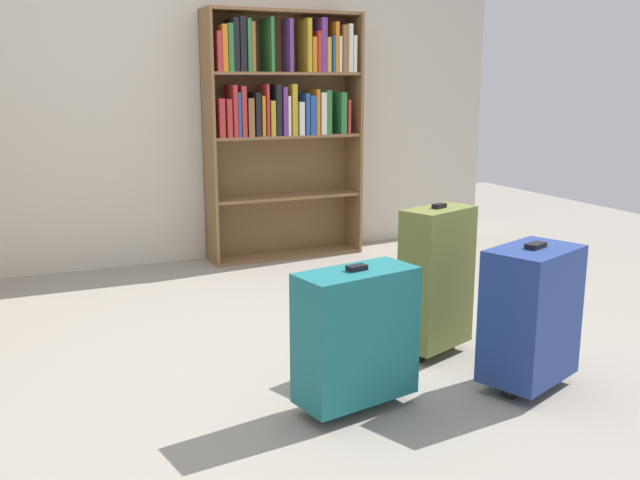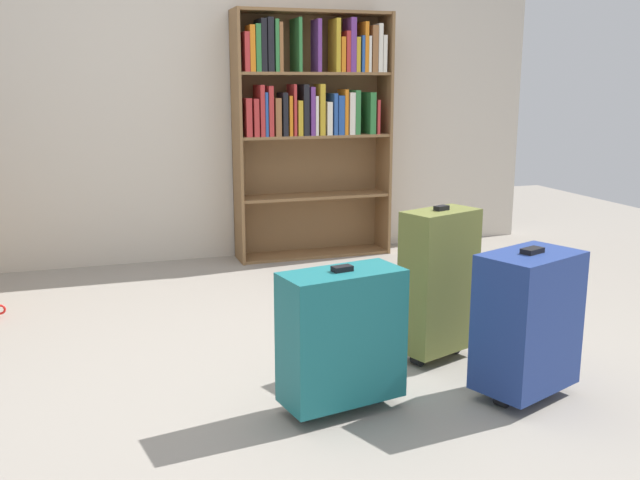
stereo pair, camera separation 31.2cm
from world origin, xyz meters
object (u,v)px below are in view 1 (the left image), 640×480
(bookshelf, at_px, (282,112))
(suitcase_olive, at_px, (436,278))
(suitcase_navy_blue, at_px, (531,314))
(suitcase_teal, at_px, (356,335))

(bookshelf, xyz_separation_m, suitcase_olive, (-0.06, -2.07, -0.66))
(suitcase_navy_blue, bearing_deg, suitcase_olive, 107.44)
(suitcase_olive, distance_m, suitcase_navy_blue, 0.49)
(bookshelf, bearing_deg, suitcase_teal, -104.89)
(bookshelf, xyz_separation_m, suitcase_navy_blue, (0.09, -2.53, -0.71))
(bookshelf, height_order, suitcase_teal, bookshelf)
(suitcase_olive, bearing_deg, suitcase_teal, -149.05)
(bookshelf, distance_m, suitcase_olive, 2.17)
(bookshelf, relative_size, suitcase_teal, 2.97)
(bookshelf, relative_size, suitcase_navy_blue, 2.78)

